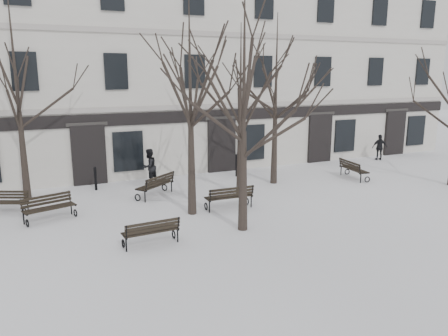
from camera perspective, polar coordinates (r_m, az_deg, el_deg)
ground at (r=15.81m, az=-0.35°, el=-7.43°), size 100.00×100.00×0.00m
building at (r=27.24m, az=-11.66°, el=12.47°), size 40.40×10.20×11.40m
tree_1 at (r=16.20m, az=-4.45°, el=11.46°), size 5.72×5.72×8.17m
tree_2 at (r=14.42m, az=2.63°, el=11.45°), size 5.74×5.74×8.20m
tree_4 at (r=20.32m, az=-25.67°, el=11.82°), size 6.25×6.25×8.92m
tree_5 at (r=18.84m, az=2.18°, el=10.10°), size 5.16×5.16×7.38m
tree_6 at (r=21.09m, az=6.82°, el=11.41°), size 5.63×5.63×8.05m
bench_0 at (r=17.39m, az=-21.91°, el=-4.74°), size 1.95×1.18×0.93m
bench_1 at (r=14.03m, az=-9.49°, el=-8.12°), size 1.81×0.76×0.89m
bench_2 at (r=17.42m, az=0.72°, el=-3.73°), size 1.93×0.73×0.97m
bench_3 at (r=18.99m, az=-26.65°, el=-3.90°), size 1.77×1.25×0.85m
bench_4 at (r=19.37m, az=-8.84°, el=-2.15°), size 2.00×1.75×1.01m
bench_5 at (r=23.34m, az=16.49°, el=-0.09°), size 0.93×1.97×0.96m
bollard_a at (r=21.06m, az=-16.44°, el=-1.22°), size 0.14×0.14×1.10m
bollard_b at (r=22.86m, az=1.67°, el=0.46°), size 0.15×0.15×1.19m
pedestrian_b at (r=21.72m, az=-9.65°, el=-2.08°), size 1.08×1.04×1.75m
pedestrian_c at (r=28.95m, az=19.56°, el=1.00°), size 1.02×0.70×1.61m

